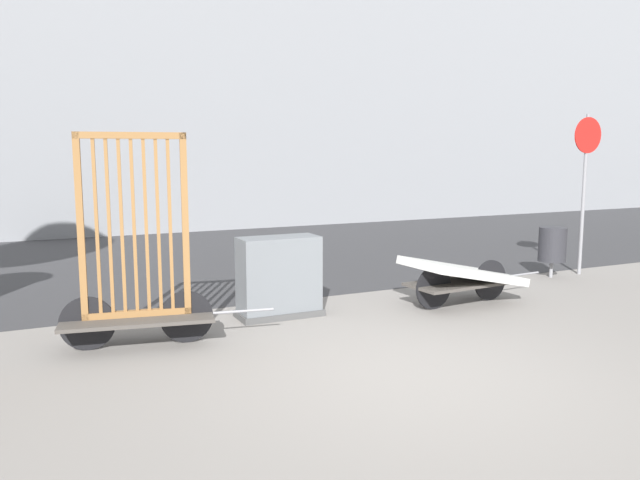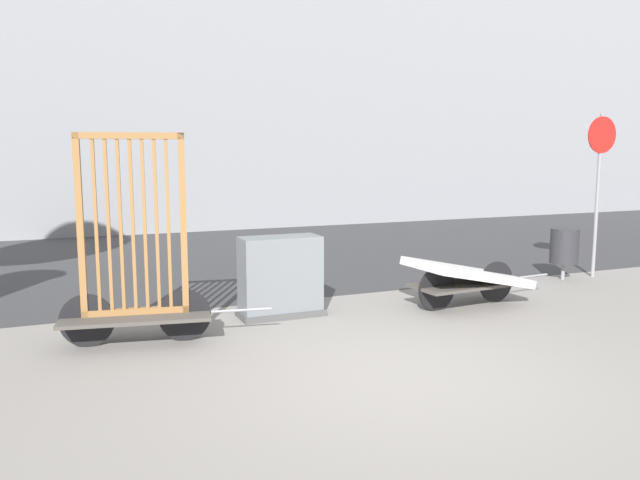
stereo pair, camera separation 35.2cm
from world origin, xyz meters
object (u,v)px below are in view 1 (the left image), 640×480
Objects in this scene: bike_cart_with_bedframe at (137,278)px; bike_cart_with_mattress at (463,275)px; utility_cabinet at (279,280)px; sign_post at (585,170)px; trash_bin at (552,245)px.

bike_cart_with_mattress is (4.38, 0.00, -0.33)m from bike_cart_with_bedframe.
utility_cabinet is 5.92m from sign_post.
bike_cart_with_mattress is 2.72m from trash_bin.
trash_bin is 0.31× the size of sign_post.
sign_post reaches higher than trash_bin.
utility_cabinet is at bearing 25.45° from bike_cart_with_bedframe.
utility_cabinet is (-2.53, 0.51, 0.05)m from bike_cart_with_mattress.
sign_post is (3.22, 0.89, 1.38)m from bike_cart_with_mattress.
trash_bin is at bearing 17.25° from bike_cart_with_bedframe.
trash_bin is at bearing 179.26° from sign_post.
sign_post is at bearing 16.55° from bike_cart_with_bedframe.
bike_cart_with_mattress is 3.62m from sign_post.
sign_post is at bearing 10.99° from bike_cart_with_mattress.
bike_cart_with_mattress is 2.59m from utility_cabinet.
sign_post is (5.76, 0.37, 1.32)m from utility_cabinet.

